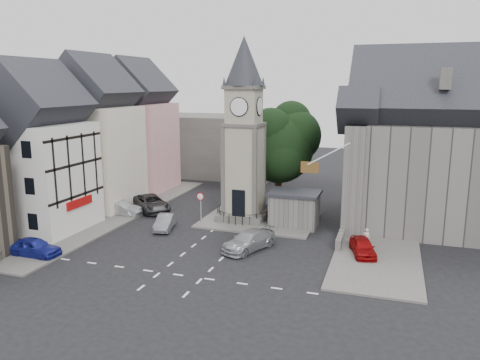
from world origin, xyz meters
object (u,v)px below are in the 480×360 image
(car_west_blue, at_px, (34,247))
(car_east_red, at_px, (363,247))
(pedestrian, at_px, (366,238))
(stone_shelter, at_px, (295,209))
(clock_tower, at_px, (244,131))

(car_west_blue, relative_size, car_east_red, 1.07)
(car_west_blue, xyz_separation_m, pedestrian, (22.63, 9.31, 0.08))
(pedestrian, bearing_deg, stone_shelter, -29.78)
(car_east_red, bearing_deg, car_west_blue, -176.29)
(stone_shelter, relative_size, car_east_red, 1.14)
(car_west_blue, bearing_deg, clock_tower, -38.69)
(clock_tower, xyz_separation_m, car_east_red, (10.98, -6.07, -7.48))
(stone_shelter, height_order, pedestrian, stone_shelter)
(pedestrian, bearing_deg, car_east_red, 86.44)
(stone_shelter, xyz_separation_m, pedestrian, (6.33, -3.85, -0.78))
(car_east_red, xyz_separation_m, pedestrian, (0.15, 1.73, 0.13))
(stone_shelter, height_order, car_east_red, stone_shelter)
(stone_shelter, distance_m, pedestrian, 7.45)
(car_west_blue, distance_m, pedestrian, 24.47)
(stone_shelter, relative_size, pedestrian, 2.80)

